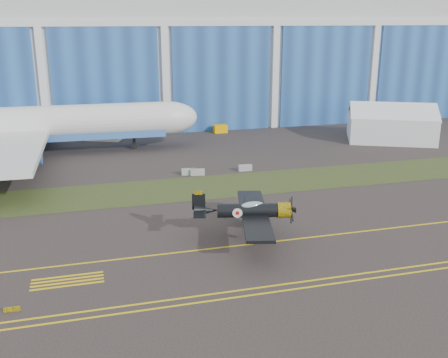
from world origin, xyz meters
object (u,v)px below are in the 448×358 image
object	(u,v)px
jetliner	(17,86)
shipping_container	(103,133)
warbird	(248,210)
tent	(391,121)
tug	(220,129)

from	to	relation	value
jetliner	shipping_container	world-z (taller)	jetliner
warbird	tent	distance (m)	53.26
jetliner	tug	distance (m)	37.82
warbird	shipping_container	distance (m)	51.46
warbird	jetliner	xyz separation A→B (m)	(-24.67, 42.38, 8.08)
jetliner	tent	xyz separation A→B (m)	(63.65, -6.09, -7.69)
warbird	shipping_container	bearing A→B (deg)	116.71
warbird	tent	xyz separation A→B (m)	(38.98, 36.29, 0.39)
shipping_container	warbird	bearing A→B (deg)	-53.12
tent	tug	distance (m)	31.95
tent	tug	xyz separation A→B (m)	(-28.30, 14.58, -2.74)
warbird	shipping_container	world-z (taller)	warbird
jetliner	tug	size ratio (longest dim) A/B	25.48
warbird	tug	world-z (taller)	warbird
shipping_container	tug	distance (m)	22.36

